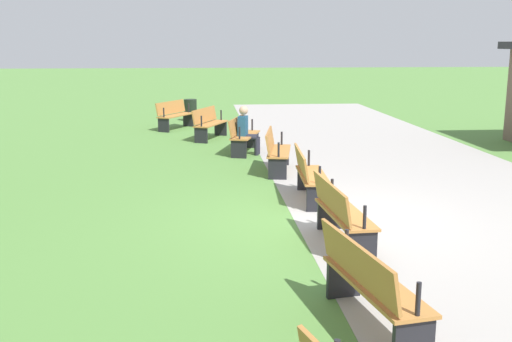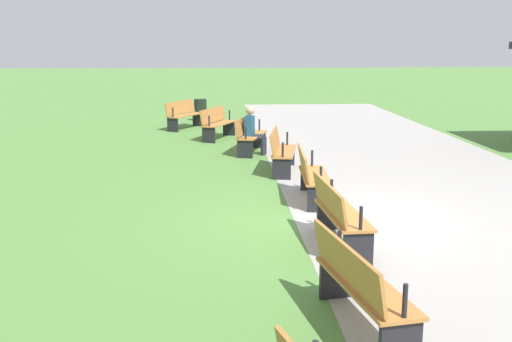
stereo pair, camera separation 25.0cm
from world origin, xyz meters
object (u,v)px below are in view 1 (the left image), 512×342
object	(u,v)px
bench_1	(209,123)
bench_5	(340,212)
person_seated	(247,129)
trash_bin	(191,110)
bench_2	(243,134)
bench_3	(276,150)
bench_0	(174,115)
bench_6	(369,283)
bench_4	(309,174)

from	to	relation	value
bench_1	bench_5	bearing A→B (deg)	33.00
person_seated	trash_bin	bearing A→B (deg)	-150.82
bench_2	trash_bin	bearing A→B (deg)	-151.07
bench_3	bench_0	bearing A→B (deg)	-150.36
bench_1	trash_bin	world-z (taller)	bench_1
bench_5	trash_bin	xyz separation A→B (m)	(-13.65, -2.25, -0.08)
bench_5	bench_6	world-z (taller)	same
bench_2	bench_3	size ratio (longest dim) A/B	1.01
trash_bin	bench_6	bearing A→B (deg)	6.99
bench_0	bench_3	world-z (taller)	same
bench_0	bench_5	distance (m)	11.96
bench_2	bench_5	distance (m)	7.24
bench_0	bench_4	world-z (taller)	same
bench_2	person_seated	world-z (taller)	person_seated
bench_5	person_seated	bearing A→B (deg)	-177.18
bench_0	bench_3	xyz separation A→B (m)	(6.81, 2.44, 0.00)
bench_0	bench_1	bearing A→B (deg)	56.07
bench_1	bench_5	distance (m)	9.62
bench_1	bench_2	bearing A→B (deg)	42.87
bench_4	trash_bin	bearing A→B (deg)	-165.37
bench_5	trash_bin	distance (m)	13.83
bench_0	trash_bin	xyz separation A→B (m)	(-2.00, 0.47, -0.08)
bench_3	bench_5	distance (m)	4.84
bench_1	trash_bin	xyz separation A→B (m)	(-4.17, -0.60, -0.08)
bench_0	bench_2	bearing A→B (deg)	52.77
bench_1	bench_5	xyz separation A→B (m)	(9.48, 1.65, 0.00)
bench_0	bench_3	bearing A→B (deg)	49.48
bench_6	bench_2	bearing A→B (deg)	173.37
bench_2	bench_3	world-z (taller)	same
bench_4	bench_3	bearing A→B (deg)	-170.12
bench_4	person_seated	world-z (taller)	person_seated
person_seated	trash_bin	distance (m)	6.84
bench_0	person_seated	size ratio (longest dim) A/B	1.36
bench_0	bench_1	xyz separation A→B (m)	(2.17, 1.07, 0.00)
bench_3	bench_4	bearing A→B (deg)	16.49
bench_1	bench_4	bearing A→B (deg)	36.29
bench_5	person_seated	distance (m)	7.01
bench_0	bench_4	distance (m)	9.62
bench_1	bench_2	size ratio (longest dim) A/B	0.99
bench_6	person_seated	xyz separation A→B (m)	(-9.38, -0.47, 0.17)
trash_bin	bench_5	bearing A→B (deg)	9.35
bench_2	person_seated	bearing A→B (deg)	36.17
person_seated	trash_bin	xyz separation A→B (m)	(-6.67, -1.50, -0.25)
bench_1	person_seated	xyz separation A→B (m)	(2.51, 0.90, 0.17)
bench_0	trash_bin	bearing A→B (deg)	-163.62
bench_5	person_seated	world-z (taller)	person_seated
person_seated	bench_4	bearing A→B (deg)	25.89
bench_6	trash_bin	bearing A→B (deg)	177.07
bench_5	bench_6	size ratio (longest dim) A/B	0.98
bench_6	bench_1	bearing A→B (deg)	176.65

